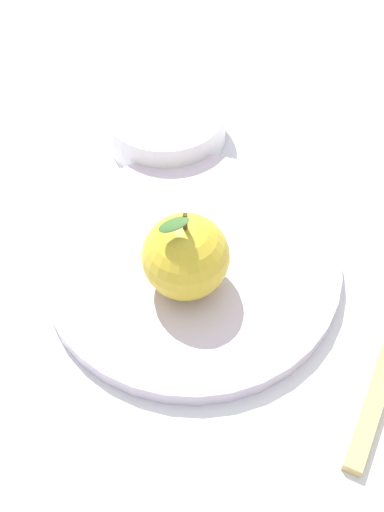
# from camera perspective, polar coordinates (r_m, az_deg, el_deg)

# --- Properties ---
(ground_plane) EXTENTS (2.40, 2.40, 0.00)m
(ground_plane) POSITION_cam_1_polar(r_m,az_deg,el_deg) (0.57, 3.43, -2.05)
(ground_plane) COLOR silver
(dinner_plate) EXTENTS (0.25, 0.25, 0.02)m
(dinner_plate) POSITION_cam_1_polar(r_m,az_deg,el_deg) (0.56, -0.00, -0.65)
(dinner_plate) COLOR silver
(dinner_plate) RESTS_ON ground_plane
(apple) EXTENTS (0.07, 0.07, 0.09)m
(apple) POSITION_cam_1_polar(r_m,az_deg,el_deg) (0.52, -0.56, -0.04)
(apple) COLOR gold
(apple) RESTS_ON dinner_plate
(side_bowl) EXTENTS (0.12, 0.12, 0.04)m
(side_bowl) POSITION_cam_1_polar(r_m,az_deg,el_deg) (0.67, -2.27, 11.60)
(side_bowl) COLOR white
(side_bowl) RESTS_ON ground_plane
(knife) EXTENTS (0.17, 0.11, 0.01)m
(knife) POSITION_cam_1_polar(r_m,az_deg,el_deg) (0.53, 16.23, -10.09)
(knife) COLOR #D8B766
(knife) RESTS_ON ground_plane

